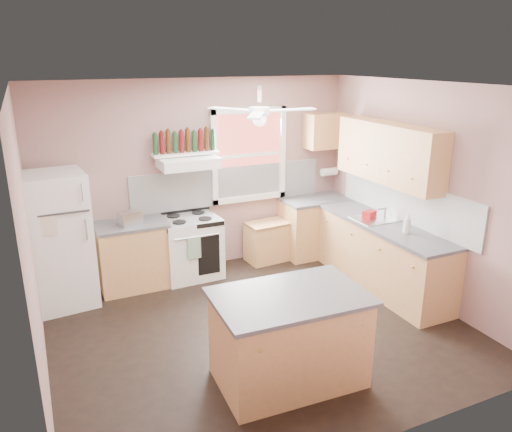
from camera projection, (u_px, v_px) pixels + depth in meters
name	position (u px, v px, depth m)	size (l,w,h in m)	color
floor	(259.00, 328.00, 5.72)	(4.50, 4.50, 0.00)	black
ceiling	(259.00, 85.00, 4.89)	(4.50, 4.50, 0.00)	white
wall_back	(199.00, 176.00, 7.06)	(4.50, 0.05, 2.70)	#906A65
wall_right	(424.00, 193.00, 6.21)	(0.05, 4.00, 2.70)	#906A65
wall_left	(26.00, 249.00, 4.40)	(0.05, 4.00, 2.70)	#906A65
backsplash_back	(230.00, 185.00, 7.26)	(2.90, 0.03, 0.55)	white
backsplash_right	(404.00, 200.00, 6.51)	(0.03, 2.60, 0.55)	white
window_view	(248.00, 155.00, 7.24)	(1.00, 0.02, 1.20)	maroon
window_frame	(249.00, 155.00, 7.22)	(1.16, 0.07, 1.36)	white
refrigerator	(59.00, 241.00, 6.04)	(0.71, 0.69, 1.68)	white
base_cabinet_left	(133.00, 256.00, 6.64)	(0.90, 0.60, 0.86)	#B5824B
counter_left	(131.00, 224.00, 6.50)	(0.92, 0.62, 0.04)	#49494B
toaster	(130.00, 218.00, 6.39)	(0.28, 0.16, 0.18)	silver
stove	(190.00, 247.00, 6.96)	(0.79, 0.64, 0.86)	white
range_hood	(188.00, 162.00, 6.65)	(0.78, 0.50, 0.14)	white
bottle_shelf	(185.00, 153.00, 6.72)	(0.90, 0.26, 0.03)	white
cart	(267.00, 242.00, 7.52)	(0.60, 0.40, 0.60)	#B5824B
base_cabinet_corner	(315.00, 227.00, 7.76)	(1.00, 0.60, 0.86)	#B5824B
base_cabinet_right	(382.00, 257.00, 6.62)	(0.60, 2.20, 0.86)	#B5824B
counter_corner	(316.00, 200.00, 7.62)	(1.02, 0.62, 0.04)	#49494B
counter_right	(384.00, 225.00, 6.48)	(0.62, 2.22, 0.04)	#49494B
sink	(375.00, 219.00, 6.65)	(0.55, 0.45, 0.03)	silver
faucet	(385.00, 213.00, 6.69)	(0.03, 0.03, 0.14)	silver
upper_cabinet_right	(389.00, 153.00, 6.43)	(0.33, 1.80, 0.76)	#B5824B
upper_cabinet_corner	(325.00, 131.00, 7.49)	(0.60, 0.33, 0.52)	#B5824B
paper_towel	(329.00, 172.00, 7.77)	(0.12, 0.12, 0.26)	white
island	(289.00, 340.00, 4.69)	(1.33, 0.84, 0.86)	#B5824B
island_top	(290.00, 297.00, 4.55)	(1.40, 0.92, 0.04)	#49494B
ceiling_fan_hub	(259.00, 111.00, 4.97)	(0.20, 0.20, 0.08)	white
soap_bottle	(407.00, 223.00, 6.09)	(0.10, 0.10, 0.25)	silver
red_caddy	(369.00, 215.00, 6.67)	(0.18, 0.12, 0.10)	#A70E0E
wine_bottles	(185.00, 142.00, 6.67)	(0.86, 0.06, 0.31)	#143819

